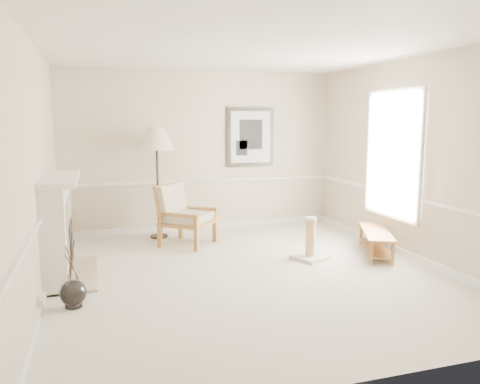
% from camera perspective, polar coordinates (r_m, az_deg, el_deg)
% --- Properties ---
extents(ground, '(5.50, 5.50, 0.00)m').
position_cam_1_polar(ground, '(6.29, 0.87, -9.86)').
color(ground, silver).
rests_on(ground, ground).
extents(room, '(5.04, 5.54, 2.92)m').
position_cam_1_polar(room, '(6.08, 1.93, 7.42)').
color(room, beige).
rests_on(room, ground).
extents(fireplace, '(0.64, 1.64, 1.31)m').
position_cam_1_polar(fireplace, '(6.43, -21.22, -4.11)').
color(fireplace, white).
rests_on(fireplace, ground).
extents(floor_vase, '(0.28, 0.28, 0.83)m').
position_cam_1_polar(floor_vase, '(5.46, -19.67, -11.59)').
color(floor_vase, black).
rests_on(floor_vase, ground).
extents(armchair, '(1.08, 1.08, 0.99)m').
position_cam_1_polar(armchair, '(7.68, -7.13, -2.44)').
color(armchair, '#AA8137').
rests_on(armchair, ground).
extents(floor_lamp, '(0.63, 0.63, 1.90)m').
position_cam_1_polar(floor_lamp, '(8.05, -10.13, 6.06)').
color(floor_lamp, black).
rests_on(floor_lamp, ground).
extents(bench, '(0.87, 1.30, 0.36)m').
position_cam_1_polar(bench, '(7.40, 16.22, -5.44)').
color(bench, '#AA8137').
rests_on(bench, ground).
extents(scratching_post, '(0.58, 0.58, 0.62)m').
position_cam_1_polar(scratching_post, '(6.92, 8.56, -6.54)').
color(scratching_post, beige).
rests_on(scratching_post, ground).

